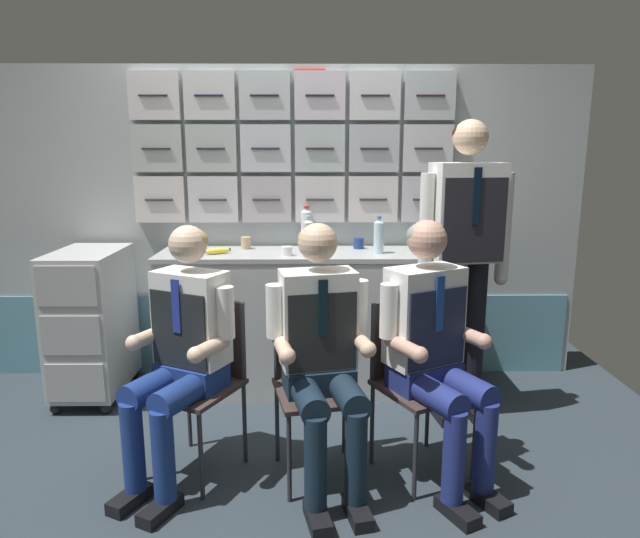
{
  "coord_description": "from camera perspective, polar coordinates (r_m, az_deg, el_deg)",
  "views": [
    {
      "loc": [
        0.24,
        -2.55,
        1.59
      ],
      "look_at": [
        0.27,
        0.41,
        0.97
      ],
      "focal_mm": 31.67,
      "sensor_mm": 36.0,
      "label": 1
    }
  ],
  "objects": [
    {
      "name": "crew_member_right",
      "position": [
        2.74,
        11.49,
        -7.21
      ],
      "size": [
        0.58,
        0.68,
        1.28
      ],
      "color": "black",
      "rests_on": "ground"
    },
    {
      "name": "coffee_cup_spare",
      "position": [
        3.82,
        3.92,
        2.66
      ],
      "size": [
        0.07,
        0.07,
        0.07
      ],
      "color": "navy",
      "rests_on": "galley_counter"
    },
    {
      "name": "folding_chair_center",
      "position": [
        2.85,
        -0.56,
        -9.96
      ],
      "size": [
        0.48,
        0.48,
        0.86
      ],
      "color": "#2D2D33",
      "rests_on": "ground"
    },
    {
      "name": "folding_chair_left",
      "position": [
        2.94,
        -11.67,
        -9.5
      ],
      "size": [
        0.54,
        0.54,
        0.86
      ],
      "color": "#2D2D33",
      "rests_on": "ground"
    },
    {
      "name": "crew_member_standing",
      "position": [
        3.35,
        14.44,
        2.5
      ],
      "size": [
        0.55,
        0.31,
        1.76
      ],
      "color": "black",
      "rests_on": "ground"
    },
    {
      "name": "galley_bulkhead",
      "position": [
        3.95,
        -3.91,
        5.15
      ],
      "size": [
        4.2,
        0.14,
        2.15
      ],
      "color": "#A4ABAE",
      "rests_on": "ground"
    },
    {
      "name": "service_trolley",
      "position": [
        3.95,
        -22.08,
        -4.8
      ],
      "size": [
        0.4,
        0.65,
        0.97
      ],
      "color": "black",
      "rests_on": "ground"
    },
    {
      "name": "espresso_cup_small",
      "position": [
        3.96,
        12.24,
        2.65
      ],
      "size": [
        0.06,
        0.06,
        0.06
      ],
      "color": "navy",
      "rests_on": "galley_counter"
    },
    {
      "name": "coffee_cup_white",
      "position": [
        3.56,
        -3.38,
        1.86
      ],
      "size": [
        0.07,
        0.07,
        0.06
      ],
      "color": "white",
      "rests_on": "galley_counter"
    },
    {
      "name": "crew_member_left",
      "position": [
        2.77,
        -13.88,
        -7.5
      ],
      "size": [
        0.56,
        0.66,
        1.25
      ],
      "color": "black",
      "rests_on": "ground"
    },
    {
      "name": "water_bottle_tall",
      "position": [
        3.85,
        -1.39,
        4.19
      ],
      "size": [
        0.08,
        0.08,
        0.28
      ],
      "color": "silver",
      "rests_on": "galley_counter"
    },
    {
      "name": "folding_chair_right",
      "position": [
        2.92,
        9.32,
        -9.6
      ],
      "size": [
        0.54,
        0.54,
        0.86
      ],
      "color": "#2D2D33",
      "rests_on": "ground"
    },
    {
      "name": "galley_counter",
      "position": [
        3.81,
        -0.67,
        -5.23
      ],
      "size": [
        2.02,
        0.53,
        0.94
      ],
      "color": "silver",
      "rests_on": "ground"
    },
    {
      "name": "water_bottle_short",
      "position": [
        3.64,
        5.96,
        3.34
      ],
      "size": [
        0.07,
        0.07,
        0.24
      ],
      "color": "silver",
      "rests_on": "galley_counter"
    },
    {
      "name": "snack_banana",
      "position": [
        3.67,
        -10.35,
        1.81
      ],
      "size": [
        0.17,
        0.1,
        0.04
      ],
      "color": "yellow",
      "rests_on": "galley_counter"
    },
    {
      "name": "water_bottle_clear",
      "position": [
        3.5,
        -1.18,
        3.19
      ],
      "size": [
        0.07,
        0.07,
        0.26
      ],
      "color": "silver",
      "rests_on": "galley_counter"
    },
    {
      "name": "paper_cup_blue",
      "position": [
        3.83,
        -7.51,
        2.67
      ],
      "size": [
        0.06,
        0.06,
        0.08
      ],
      "color": "tan",
      "rests_on": "galley_counter"
    },
    {
      "name": "ground",
      "position": [
        3.03,
        -5.47,
        -20.39
      ],
      "size": [
        4.8,
        4.8,
        0.04
      ],
      "primitive_type": "cube",
      "color": "#2C363E"
    },
    {
      "name": "crew_member_center",
      "position": [
        2.64,
        0.19,
        -7.84
      ],
      "size": [
        0.51,
        0.65,
        1.27
      ],
      "color": "black",
      "rests_on": "ground"
    },
    {
      "name": "water_bottle_blue_cap",
      "position": [
        3.69,
        10.84,
        3.47
      ],
      "size": [
        0.08,
        0.08,
        0.26
      ],
      "color": "#49A056",
      "rests_on": "galley_counter"
    }
  ]
}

